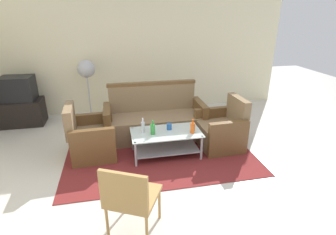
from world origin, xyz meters
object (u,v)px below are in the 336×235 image
object	(u,v)px
armchair_right	(221,131)
bottle_green	(153,129)
cup	(169,127)
coffee_table	(166,140)
television	(18,89)
pedestal_fan	(87,72)
tv_stand	(23,112)
bottle_orange	(193,128)
wicker_chair	(130,196)
couch	(155,120)
bottle_clear	(143,127)
armchair_left	(91,139)

from	to	relation	value
armchair_right	bottle_green	size ratio (longest dim) A/B	3.71
cup	bottle_green	bearing A→B (deg)	-156.95
coffee_table	television	bearing A→B (deg)	144.93
bottle_green	television	bearing A→B (deg)	142.01
bottle_green	pedestal_fan	distance (m)	2.25
tv_stand	bottle_orange	bearing A→B (deg)	-32.88
pedestal_fan	cup	bearing A→B (deg)	-53.19
coffee_table	pedestal_fan	bearing A→B (deg)	124.17
armchair_right	pedestal_fan	world-z (taller)	pedestal_fan
cup	wicker_chair	xyz separation A→B (m)	(-0.74, -1.64, 0.03)
armchair_right	bottle_orange	world-z (taller)	armchair_right
coffee_table	bottle_orange	distance (m)	0.47
armchair_right	television	xyz separation A→B (m)	(-3.59, 1.72, 0.47)
bottle_orange	wicker_chair	size ratio (longest dim) A/B	0.27
couch	television	bearing A→B (deg)	-23.08
couch	television	size ratio (longest dim) A/B	2.90
bottle_clear	bottle_green	distance (m)	0.18
tv_stand	wicker_chair	distance (m)	3.90
bottle_clear	television	bearing A→B (deg)	142.11
bottle_green	television	distance (m)	3.05
bottle_green	cup	size ratio (longest dim) A/B	2.29
cup	television	distance (m)	3.21
coffee_table	television	size ratio (longest dim) A/B	1.77
armchair_left	pedestal_fan	xyz separation A→B (m)	(-0.10, 1.63, 0.73)
armchair_right	pedestal_fan	bearing A→B (deg)	49.28
armchair_right	cup	xyz separation A→B (m)	(-0.91, -0.02, 0.17)
bottle_clear	tv_stand	world-z (taller)	bottle_clear
armchair_left	wicker_chair	world-z (taller)	armchair_left
armchair_right	cup	distance (m)	0.93
armchair_left	cup	bearing A→B (deg)	79.67
cup	armchair_left	bearing A→B (deg)	172.59
couch	coffee_table	size ratio (longest dim) A/B	1.64
bottle_orange	television	distance (m)	3.59
bottle_orange	bottle_clear	distance (m)	0.77
wicker_chair	armchair_left	bearing A→B (deg)	132.25
coffee_table	pedestal_fan	size ratio (longest dim) A/B	0.87
bottle_orange	tv_stand	xyz separation A→B (m)	(-3.01, 1.94, -0.24)
wicker_chair	bottle_green	bearing A→B (deg)	99.90
bottle_orange	couch	bearing A→B (deg)	118.39
television	tv_stand	bearing A→B (deg)	90.00
armchair_left	bottle_green	distance (m)	1.02
television	armchair_right	bearing A→B (deg)	157.12
armchair_right	television	distance (m)	4.01
armchair_left	bottle_clear	bearing A→B (deg)	75.51
pedestal_fan	bottle_orange	bearing A→B (deg)	-49.98
coffee_table	couch	bearing A→B (deg)	94.85
television	bottle_green	bearing A→B (deg)	144.79
wicker_chair	bottle_clear	bearing A→B (deg)	105.59
tv_stand	pedestal_fan	xyz separation A→B (m)	(1.33, 0.05, 0.75)
coffee_table	bottle_clear	size ratio (longest dim) A/B	4.69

